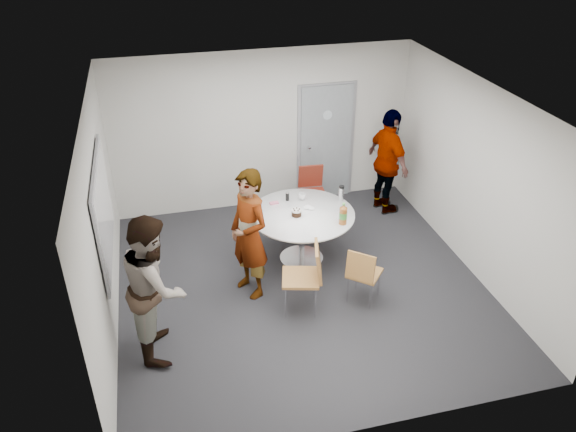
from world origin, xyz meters
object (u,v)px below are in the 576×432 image
object	(u,v)px
door	(326,143)
chair_near_left	(308,271)
chair_far	(312,187)
chair_near_right	(363,271)
person_right	(388,162)
person_left	(155,286)
table	(304,219)
person_main	(249,235)
whiteboard	(104,211)

from	to	relation	value
door	chair_near_left	xyz separation A→B (m)	(-1.15, -2.98, -0.42)
door	chair_far	xyz separation A→B (m)	(-0.43, -0.64, -0.48)
door	chair_near_right	world-z (taller)	door
chair_near_left	person_right	xyz separation A→B (m)	(2.00, 2.22, 0.30)
door	chair_far	world-z (taller)	door
person_left	person_right	xyz separation A→B (m)	(3.90, 2.47, -0.01)
chair_far	person_left	bearing A→B (deg)	48.86
table	chair_near_left	bearing A→B (deg)	-102.85
chair_near_left	chair_far	world-z (taller)	chair_near_left
chair_near_right	person_main	size ratio (longest dim) A/B	0.46
whiteboard	person_main	bearing A→B (deg)	-4.43
door	chair_near_right	xyz separation A→B (m)	(-0.42, -3.03, -0.52)
chair_far	person_left	size ratio (longest dim) A/B	0.49
whiteboard	chair_far	distance (m)	3.65
chair_far	person_main	xyz separation A→B (m)	(-1.38, -1.77, 0.37)
person_main	person_left	size ratio (longest dim) A/B	1.01
door	whiteboard	world-z (taller)	door
chair_near_left	person_left	xyz separation A→B (m)	(-1.90, -0.24, 0.31)
whiteboard	person_main	xyz separation A→B (m)	(1.76, -0.14, -0.53)
whiteboard	chair_near_right	bearing A→B (deg)	-13.36
door	table	bearing A→B (deg)	-115.73
person_left	door	bearing A→B (deg)	-40.62
person_right	door	bearing A→B (deg)	38.27
table	person_right	size ratio (longest dim) A/B	0.84
table	chair_far	xyz separation A→B (m)	(0.46, 1.20, -0.14)
chair_near_right	person_main	bearing A→B (deg)	-162.77
chair_far	person_main	bearing A→B (deg)	56.54
chair_near_right	door	bearing A→B (deg)	123.08
table	chair_near_left	size ratio (longest dim) A/B	1.54
person_main	person_right	bearing A→B (deg)	96.25
door	chair_far	size ratio (longest dim) A/B	2.35
door	person_right	distance (m)	1.14
door	whiteboard	xyz separation A→B (m)	(-3.56, -2.28, 0.42)
door	chair_near_right	distance (m)	3.10
chair_near_right	table	bearing A→B (deg)	152.70
person_right	person_left	bearing A→B (deg)	112.19
whiteboard	table	xyz separation A→B (m)	(2.67, 0.43, -0.76)
door	table	size ratio (longest dim) A/B	1.39
chair_near_left	person_left	bearing A→B (deg)	112.09
door	person_left	distance (m)	4.44
chair_near_right	person_right	bearing A→B (deg)	101.77
person_left	whiteboard	bearing A→B (deg)	31.32
whiteboard	person_right	distance (m)	4.70
chair_near_left	chair_far	size ratio (longest dim) A/B	1.09
person_main	chair_near_right	bearing A→B (deg)	40.37
whiteboard	chair_far	xyz separation A→B (m)	(3.13, 1.64, -0.90)
chair_near_left	chair_near_right	xyz separation A→B (m)	(0.73, -0.05, -0.10)
chair_near_right	person_right	world-z (taller)	person_right
chair_near_right	chair_far	world-z (taller)	chair_far
chair_near_right	person_main	xyz separation A→B (m)	(-1.38, 0.61, 0.41)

